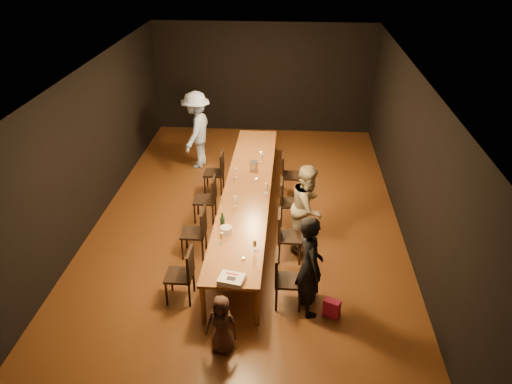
# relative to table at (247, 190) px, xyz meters

# --- Properties ---
(ground) EXTENTS (10.00, 10.00, 0.00)m
(ground) POSITION_rel_table_xyz_m (0.00, 0.00, -0.70)
(ground) COLOR #452A11
(ground) RESTS_ON ground
(room_shell) EXTENTS (6.04, 10.04, 3.02)m
(room_shell) POSITION_rel_table_xyz_m (0.00, 0.00, 1.38)
(room_shell) COLOR black
(room_shell) RESTS_ON ground
(table) EXTENTS (0.90, 6.00, 0.75)m
(table) POSITION_rel_table_xyz_m (0.00, 0.00, 0.00)
(table) COLOR brown
(table) RESTS_ON ground
(chair_right_0) EXTENTS (0.42, 0.42, 0.93)m
(chair_right_0) POSITION_rel_table_xyz_m (0.85, -2.40, -0.24)
(chair_right_0) COLOR black
(chair_right_0) RESTS_ON ground
(chair_right_1) EXTENTS (0.42, 0.42, 0.93)m
(chair_right_1) POSITION_rel_table_xyz_m (0.85, -1.20, -0.24)
(chair_right_1) COLOR black
(chair_right_1) RESTS_ON ground
(chair_right_2) EXTENTS (0.42, 0.42, 0.93)m
(chair_right_2) POSITION_rel_table_xyz_m (0.85, 0.00, -0.24)
(chair_right_2) COLOR black
(chair_right_2) RESTS_ON ground
(chair_right_3) EXTENTS (0.42, 0.42, 0.93)m
(chair_right_3) POSITION_rel_table_xyz_m (0.85, 1.20, -0.24)
(chair_right_3) COLOR black
(chair_right_3) RESTS_ON ground
(chair_left_0) EXTENTS (0.42, 0.42, 0.93)m
(chair_left_0) POSITION_rel_table_xyz_m (-0.85, -2.40, -0.24)
(chair_left_0) COLOR black
(chair_left_0) RESTS_ON ground
(chair_left_1) EXTENTS (0.42, 0.42, 0.93)m
(chair_left_1) POSITION_rel_table_xyz_m (-0.85, -1.20, -0.24)
(chair_left_1) COLOR black
(chair_left_1) RESTS_ON ground
(chair_left_2) EXTENTS (0.42, 0.42, 0.93)m
(chair_left_2) POSITION_rel_table_xyz_m (-0.85, 0.00, -0.24)
(chair_left_2) COLOR black
(chair_left_2) RESTS_ON ground
(chair_left_3) EXTENTS (0.42, 0.42, 0.93)m
(chair_left_3) POSITION_rel_table_xyz_m (-0.85, 1.20, -0.24)
(chair_left_3) COLOR black
(chair_left_3) RESTS_ON ground
(woman_birthday) EXTENTS (0.57, 0.70, 1.67)m
(woman_birthday) POSITION_rel_table_xyz_m (1.15, -2.51, 0.13)
(woman_birthday) COLOR black
(woman_birthday) RESTS_ON ground
(woman_tan) EXTENTS (0.84, 0.95, 1.62)m
(woman_tan) POSITION_rel_table_xyz_m (1.15, -0.75, 0.11)
(woman_tan) COLOR tan
(woman_tan) RESTS_ON ground
(man_blue) EXTENTS (0.86, 1.29, 1.86)m
(man_blue) POSITION_rel_table_xyz_m (-1.43, 2.48, 0.23)
(man_blue) COLOR #9AB7EE
(man_blue) RESTS_ON ground
(child) EXTENTS (0.49, 0.36, 0.91)m
(child) POSITION_rel_table_xyz_m (-0.04, -3.42, -0.24)
(child) COLOR #462E27
(child) RESTS_ON ground
(gift_bag_red) EXTENTS (0.28, 0.22, 0.29)m
(gift_bag_red) POSITION_rel_table_xyz_m (1.52, -2.63, -0.56)
(gift_bag_red) COLOR #D41F5C
(gift_bag_red) RESTS_ON ground
(gift_bag_blue) EXTENTS (0.29, 0.22, 0.34)m
(gift_bag_blue) POSITION_rel_table_xyz_m (1.16, -2.21, -0.53)
(gift_bag_blue) COLOR #233499
(gift_bag_blue) RESTS_ON ground
(birthday_cake) EXTENTS (0.41, 0.35, 0.08)m
(birthday_cake) POSITION_rel_table_xyz_m (0.03, -2.86, 0.09)
(birthday_cake) COLOR white
(birthday_cake) RESTS_ON table
(plate_stack) EXTENTS (0.24, 0.24, 0.11)m
(plate_stack) POSITION_rel_table_xyz_m (-0.21, -1.60, 0.10)
(plate_stack) COLOR silver
(plate_stack) RESTS_ON table
(champagne_bottle) EXTENTS (0.08, 0.08, 0.33)m
(champagne_bottle) POSITION_rel_table_xyz_m (-0.28, -1.47, 0.22)
(champagne_bottle) COLOR black
(champagne_bottle) RESTS_ON table
(ice_bucket) EXTENTS (0.19, 0.19, 0.19)m
(ice_bucket) POSITION_rel_table_xyz_m (0.07, 0.80, 0.15)
(ice_bucket) COLOR #ABACB0
(ice_bucket) RESTS_ON table
(wineglass_0) EXTENTS (0.06, 0.06, 0.21)m
(wineglass_0) POSITION_rel_table_xyz_m (-0.24, -1.92, 0.15)
(wineglass_0) COLOR beige
(wineglass_0) RESTS_ON table
(wineglass_1) EXTENTS (0.06, 0.06, 0.21)m
(wineglass_1) POSITION_rel_table_xyz_m (0.30, -2.08, 0.15)
(wineglass_1) COLOR beige
(wineglass_1) RESTS_ON table
(wineglass_2) EXTENTS (0.06, 0.06, 0.21)m
(wineglass_2) POSITION_rel_table_xyz_m (-0.15, -0.72, 0.15)
(wineglass_2) COLOR silver
(wineglass_2) RESTS_ON table
(wineglass_3) EXTENTS (0.06, 0.06, 0.21)m
(wineglass_3) POSITION_rel_table_xyz_m (0.37, -0.19, 0.15)
(wineglass_3) COLOR beige
(wineglass_3) RESTS_ON table
(wineglass_4) EXTENTS (0.06, 0.06, 0.21)m
(wineglass_4) POSITION_rel_table_xyz_m (-0.27, 0.42, 0.15)
(wineglass_4) COLOR silver
(wineglass_4) RESTS_ON table
(wineglass_5) EXTENTS (0.06, 0.06, 0.21)m
(wineglass_5) POSITION_rel_table_xyz_m (0.21, 1.17, 0.15)
(wineglass_5) COLOR silver
(wineglass_5) RESTS_ON table
(tealight_near) EXTENTS (0.05, 0.05, 0.03)m
(tealight_near) POSITION_rel_table_xyz_m (0.15, -2.32, 0.06)
(tealight_near) COLOR #B2B7B2
(tealight_near) RESTS_ON table
(tealight_mid) EXTENTS (0.05, 0.05, 0.03)m
(tealight_mid) POSITION_rel_table_xyz_m (0.15, 0.34, 0.06)
(tealight_mid) COLOR #B2B7B2
(tealight_mid) RESTS_ON table
(tealight_far) EXTENTS (0.05, 0.05, 0.03)m
(tealight_far) POSITION_rel_table_xyz_m (0.15, 1.66, 0.06)
(tealight_far) COLOR #B2B7B2
(tealight_far) RESTS_ON table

